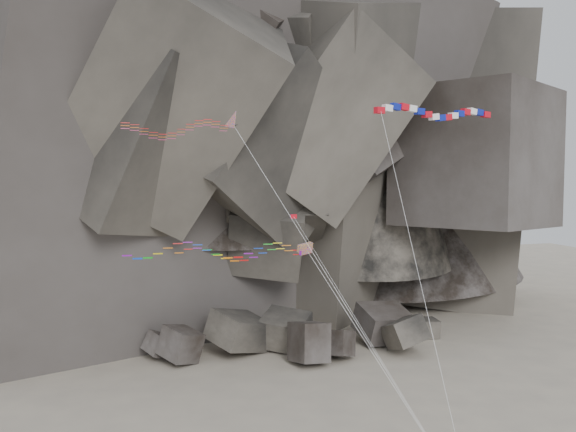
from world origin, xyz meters
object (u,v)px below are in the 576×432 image
object	(u,v)px
banner_kite	(436,114)
parafoil_kite	(211,250)
pennant_kite	(328,274)
delta_kite	(173,128)

from	to	relation	value
banner_kite	parafoil_kite	xyz separation A→B (m)	(-20.46, -0.77, -11.36)
banner_kite	pennant_kite	bearing A→B (deg)	178.93
delta_kite	parafoil_kite	size ratio (longest dim) A/B	1.22
banner_kite	parafoil_kite	size ratio (longest dim) A/B	1.27
delta_kite	banner_kite	world-z (taller)	banner_kite
parafoil_kite	delta_kite	bearing A→B (deg)	166.48
delta_kite	pennant_kite	xyz separation A→B (m)	(12.24, -1.18, -11.63)
delta_kite	banner_kite	distance (m)	23.48
pennant_kite	parafoil_kite	bearing A→B (deg)	164.75
parafoil_kite	pennant_kite	xyz separation A→B (m)	(9.32, -1.76, -2.04)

